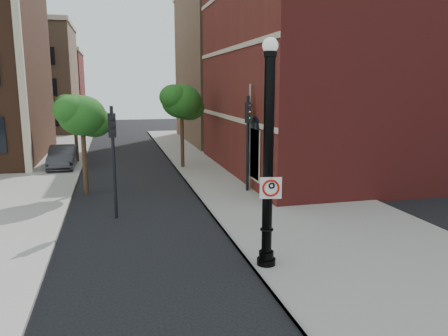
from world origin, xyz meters
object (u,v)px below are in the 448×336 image
object	(u,v)px
lamppost	(268,167)
traffic_signal_left	(113,144)
no_parking_sign	(271,188)
parked_car	(63,157)
traffic_signal_right	(248,128)

from	to	relation	value
lamppost	traffic_signal_left	xyz separation A→B (m)	(-4.33, 6.32, 0.01)
no_parking_sign	traffic_signal_left	bearing A→B (deg)	135.46
parked_car	traffic_signal_left	size ratio (longest dim) A/B	0.99
parked_car	traffic_signal_left	bearing A→B (deg)	-75.10
lamppost	traffic_signal_left	distance (m)	7.66
no_parking_sign	traffic_signal_right	distance (m)	9.56
no_parking_sign	traffic_signal_right	xyz separation A→B (m)	(2.20, 9.27, 0.78)
no_parking_sign	parked_car	size ratio (longest dim) A/B	0.14
traffic_signal_left	traffic_signal_right	distance (m)	7.13
no_parking_sign	parked_car	world-z (taller)	no_parking_sign
traffic_signal_right	no_parking_sign	bearing A→B (deg)	-85.77
no_parking_sign	parked_car	bearing A→B (deg)	123.81
traffic_signal_right	parked_car	bearing A→B (deg)	153.87
lamppost	parked_car	xyz separation A→B (m)	(-7.62, 18.51, -2.35)
traffic_signal_right	lamppost	bearing A→B (deg)	-86.23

